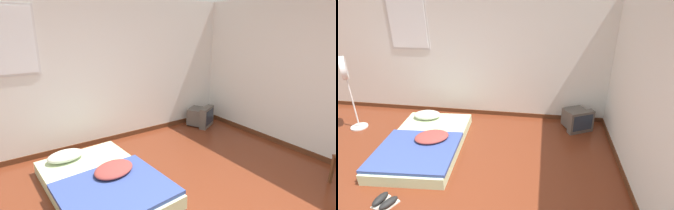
# 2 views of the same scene
# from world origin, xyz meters

# --- Properties ---
(wall_back) EXTENTS (7.89, 0.08, 2.60)m
(wall_back) POSITION_xyz_m (-0.02, 3.00, 1.29)
(wall_back) COLOR white
(wall_back) RESTS_ON ground_plane
(mattress_bed) EXTENTS (1.38, 2.07, 0.32)m
(mattress_bed) POSITION_xyz_m (-0.48, 1.52, 0.12)
(mattress_bed) COLOR beige
(mattress_bed) RESTS_ON ground_plane
(crt_tv) EXTENTS (0.61, 0.61, 0.43)m
(crt_tv) POSITION_xyz_m (2.18, 2.62, 0.21)
(crt_tv) COLOR #56514C
(crt_tv) RESTS_ON ground_plane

